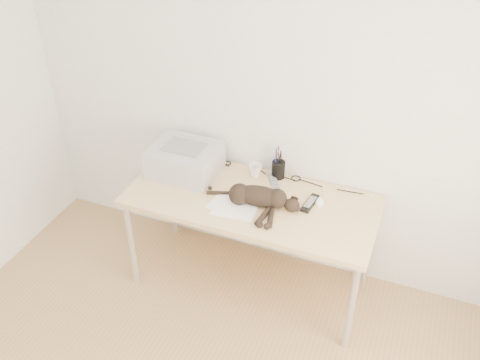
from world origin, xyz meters
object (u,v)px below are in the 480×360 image
at_px(desk, 256,207).
at_px(printer, 185,160).
at_px(pen_cup, 278,169).
at_px(cat, 257,197).
at_px(mug, 255,171).
at_px(mouse, 319,200).

relative_size(desk, printer, 3.65).
relative_size(desk, pen_cup, 7.11).
relative_size(cat, mug, 6.63).
height_order(printer, mouse, printer).
bearing_deg(mouse, pen_cup, 134.73).
bearing_deg(cat, desk, 105.13).
distance_m(mug, mouse, 0.49).
bearing_deg(mug, mouse, -14.57).
bearing_deg(mouse, cat, -172.57).
bearing_deg(mouse, mug, 147.66).
bearing_deg(desk, pen_cup, 68.47).
bearing_deg(pen_cup, mouse, -27.49).
bearing_deg(cat, pen_cup, 79.69).
distance_m(printer, cat, 0.60).
height_order(cat, mug, cat).
height_order(mug, mouse, mug).
xyz_separation_m(desk, cat, (0.05, -0.14, 0.19)).
relative_size(mug, mouse, 0.92).
distance_m(desk, mouse, 0.44).
relative_size(printer, pen_cup, 1.94).
bearing_deg(mouse, desk, 166.71).
xyz_separation_m(printer, mouse, (0.93, 0.01, -0.08)).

